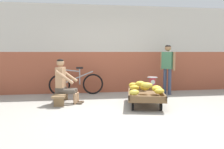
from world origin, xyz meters
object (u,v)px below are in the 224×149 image
object	(u,v)px
low_bench	(61,95)
shopping_bag	(159,95)
bicycle_near_left	(76,83)
vendor_seated	(64,81)
plastic_crate	(152,92)
banana_cart	(145,96)
weighing_scale	(152,82)
customer_adult	(168,64)

from	to	relation	value
low_bench	shopping_bag	distance (m)	2.66
bicycle_near_left	shopping_bag	xyz separation A→B (m)	(2.27, -1.05, -0.23)
vendor_seated	plastic_crate	bearing A→B (deg)	9.48
banana_cart	weighing_scale	size ratio (longest dim) A/B	5.31
low_bench	vendor_seated	distance (m)	0.38
plastic_crate	low_bench	bearing A→B (deg)	-171.30
low_bench	customer_adult	world-z (taller)	customer_adult
shopping_bag	weighing_scale	bearing A→B (deg)	103.44
low_bench	weighing_scale	xyz separation A→B (m)	(2.58, 0.39, 0.25)
low_bench	bicycle_near_left	bearing A→B (deg)	70.30
bicycle_near_left	customer_adult	world-z (taller)	customer_adult
banana_cart	weighing_scale	world-z (taller)	weighing_scale
banana_cart	bicycle_near_left	size ratio (longest dim) A/B	0.96
banana_cart	vendor_seated	xyz separation A→B (m)	(-1.99, 0.56, 0.33)
low_bench	shopping_bag	size ratio (longest dim) A/B	4.67
banana_cart	low_bench	xyz separation A→B (m)	(-2.08, 0.58, -0.04)
banana_cart	plastic_crate	xyz separation A→B (m)	(0.50, 0.97, -0.09)
weighing_scale	shopping_bag	distance (m)	0.48
bicycle_near_left	shopping_bag	world-z (taller)	bicycle_near_left
vendor_seated	bicycle_near_left	world-z (taller)	vendor_seated
vendor_seated	customer_adult	bearing A→B (deg)	13.78
plastic_crate	shopping_bag	world-z (taller)	plastic_crate
banana_cart	low_bench	size ratio (longest dim) A/B	1.42
vendor_seated	plastic_crate	size ratio (longest dim) A/B	3.17
vendor_seated	customer_adult	size ratio (longest dim) A/B	0.75
low_bench	shopping_bag	world-z (taller)	low_bench
low_bench	customer_adult	bearing A→B (deg)	13.05
vendor_seated	shopping_bag	size ratio (longest dim) A/B	4.75
banana_cart	vendor_seated	bearing A→B (deg)	164.38
banana_cart	bicycle_near_left	xyz separation A→B (m)	(-1.68, 1.68, 0.11)
weighing_scale	bicycle_near_left	bearing A→B (deg)	162.02
bicycle_near_left	shopping_bag	bearing A→B (deg)	-24.81
weighing_scale	plastic_crate	bearing A→B (deg)	90.00
plastic_crate	customer_adult	world-z (taller)	customer_adult
bicycle_near_left	shopping_bag	size ratio (longest dim) A/B	6.92
vendor_seated	bicycle_near_left	bearing A→B (deg)	74.60
bicycle_near_left	shopping_bag	distance (m)	2.51
banana_cart	vendor_seated	size ratio (longest dim) A/B	1.40
weighing_scale	shopping_bag	size ratio (longest dim) A/B	1.25
low_bench	vendor_seated	xyz separation A→B (m)	(0.09, -0.02, 0.37)
vendor_seated	weighing_scale	size ratio (longest dim) A/B	3.80
vendor_seated	customer_adult	world-z (taller)	customer_adult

